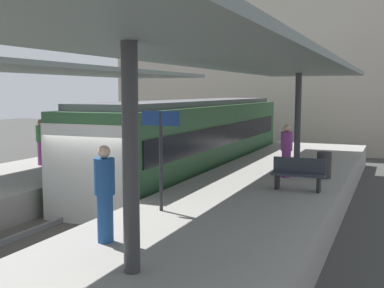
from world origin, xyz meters
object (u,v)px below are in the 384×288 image
(commuter_train, at_px, (195,140))
(passenger_far_end, at_px, (286,150))
(platform_sign, at_px, (161,138))
(platform_bench, at_px, (298,173))
(passenger_near_bench, at_px, (41,141))
(litter_bin, at_px, (324,165))
(passenger_mid_platform, at_px, (105,192))

(commuter_train, distance_m, passenger_far_end, 5.10)
(commuter_train, height_order, platform_sign, commuter_train)
(platform_bench, height_order, passenger_near_bench, passenger_near_bench)
(platform_bench, height_order, litter_bin, platform_bench)
(platform_sign, xyz_separation_m, passenger_near_bench, (-6.96, 4.26, -0.77))
(litter_bin, xyz_separation_m, passenger_far_end, (-1.09, -0.32, 0.44))
(litter_bin, xyz_separation_m, passenger_mid_platform, (-2.65, -7.91, 0.49))
(passenger_far_end, bearing_deg, commuter_train, 145.81)
(passenger_far_end, bearing_deg, litter_bin, 16.34)
(commuter_train, relative_size, litter_bin, 18.52)
(passenger_near_bench, distance_m, passenger_far_end, 8.67)
(commuter_train, distance_m, passenger_mid_platform, 10.79)
(commuter_train, xyz_separation_m, platform_bench, (4.93, -4.66, -0.26))
(passenger_near_bench, relative_size, passenger_mid_platform, 0.96)
(platform_bench, relative_size, litter_bin, 1.75)
(commuter_train, relative_size, passenger_mid_platform, 8.67)
(passenger_mid_platform, distance_m, passenger_far_end, 7.75)
(platform_sign, height_order, passenger_near_bench, platform_sign)
(passenger_near_bench, bearing_deg, commuter_train, 41.01)
(platform_bench, xyz_separation_m, passenger_near_bench, (-9.33, 0.83, 0.39))
(commuter_train, relative_size, platform_bench, 10.58)
(platform_bench, relative_size, passenger_far_end, 0.86)
(platform_bench, bearing_deg, commuter_train, 136.62)
(platform_sign, bearing_deg, passenger_near_bench, 148.52)
(passenger_mid_platform, bearing_deg, passenger_far_end, 78.38)
(platform_sign, xyz_separation_m, litter_bin, (2.76, 5.54, -1.22))
(platform_sign, bearing_deg, passenger_mid_platform, -87.50)
(passenger_mid_platform, bearing_deg, platform_bench, 68.61)
(platform_sign, xyz_separation_m, passenger_far_end, (1.66, 5.22, -0.78))
(platform_bench, relative_size, passenger_mid_platform, 0.82)
(platform_sign, bearing_deg, litter_bin, 63.54)
(platform_bench, height_order, platform_sign, platform_sign)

